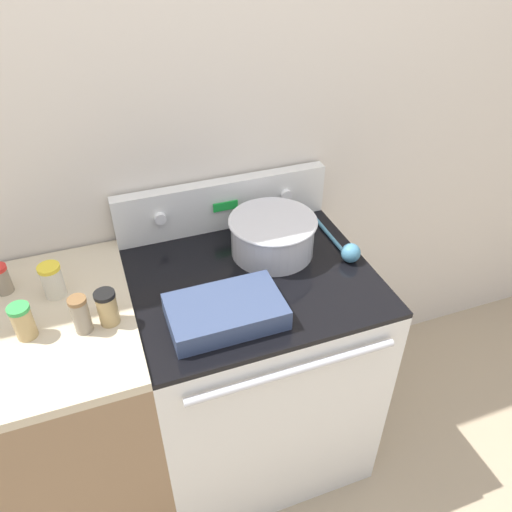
{
  "coord_description": "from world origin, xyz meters",
  "views": [
    {
      "loc": [
        -0.42,
        -0.85,
        1.92
      ],
      "look_at": [
        0.02,
        0.35,
        0.96
      ],
      "focal_mm": 35.0,
      "sensor_mm": 36.0,
      "label": 1
    }
  ],
  "objects_px": {
    "mixing_bowl": "(273,234)",
    "spice_jar_black_cap": "(107,308)",
    "casserole_dish": "(226,310)",
    "spice_jar_green_cap": "(23,321)",
    "spice_jar_red_cap": "(1,279)",
    "spice_jar_yellow_cap": "(52,280)",
    "ladle": "(347,250)",
    "spice_jar_brown_cap": "(81,315)"
  },
  "relations": [
    {
      "from": "spice_jar_black_cap",
      "to": "spice_jar_red_cap",
      "type": "relative_size",
      "value": 1.14
    },
    {
      "from": "casserole_dish",
      "to": "spice_jar_green_cap",
      "type": "xyz_separation_m",
      "value": [
        -0.54,
        0.12,
        0.03
      ]
    },
    {
      "from": "casserole_dish",
      "to": "ladle",
      "type": "height_order",
      "value": "same"
    },
    {
      "from": "ladle",
      "to": "spice_jar_yellow_cap",
      "type": "distance_m",
      "value": 0.94
    },
    {
      "from": "mixing_bowl",
      "to": "ladle",
      "type": "height_order",
      "value": "mixing_bowl"
    },
    {
      "from": "spice_jar_yellow_cap",
      "to": "spice_jar_green_cap",
      "type": "relative_size",
      "value": 1.02
    },
    {
      "from": "spice_jar_black_cap",
      "to": "spice_jar_brown_cap",
      "type": "height_order",
      "value": "spice_jar_brown_cap"
    },
    {
      "from": "spice_jar_red_cap",
      "to": "casserole_dish",
      "type": "bearing_deg",
      "value": -29.39
    },
    {
      "from": "ladle",
      "to": "spice_jar_yellow_cap",
      "type": "xyz_separation_m",
      "value": [
        -0.93,
        0.12,
        0.04
      ]
    },
    {
      "from": "spice_jar_black_cap",
      "to": "spice_jar_red_cap",
      "type": "bearing_deg",
      "value": 139.44
    },
    {
      "from": "casserole_dish",
      "to": "spice_jar_yellow_cap",
      "type": "relative_size",
      "value": 3.02
    },
    {
      "from": "spice_jar_black_cap",
      "to": "spice_jar_red_cap",
      "type": "height_order",
      "value": "spice_jar_black_cap"
    },
    {
      "from": "mixing_bowl",
      "to": "spice_jar_green_cap",
      "type": "bearing_deg",
      "value": -169.36
    },
    {
      "from": "mixing_bowl",
      "to": "spice_jar_red_cap",
      "type": "relative_size",
      "value": 3.12
    },
    {
      "from": "mixing_bowl",
      "to": "spice_jar_black_cap",
      "type": "xyz_separation_m",
      "value": [
        -0.56,
        -0.17,
        -0.01
      ]
    },
    {
      "from": "spice_jar_brown_cap",
      "to": "mixing_bowl",
      "type": "bearing_deg",
      "value": 15.73
    },
    {
      "from": "ladle",
      "to": "spice_jar_red_cap",
      "type": "distance_m",
      "value": 1.09
    },
    {
      "from": "ladle",
      "to": "spice_jar_red_cap",
      "type": "xyz_separation_m",
      "value": [
        -1.07,
        0.19,
        0.03
      ]
    },
    {
      "from": "mixing_bowl",
      "to": "spice_jar_green_cap",
      "type": "distance_m",
      "value": 0.8
    },
    {
      "from": "mixing_bowl",
      "to": "spice_jar_yellow_cap",
      "type": "height_order",
      "value": "mixing_bowl"
    },
    {
      "from": "ladle",
      "to": "mixing_bowl",
      "type": "bearing_deg",
      "value": 153.02
    },
    {
      "from": "casserole_dish",
      "to": "spice_jar_green_cap",
      "type": "distance_m",
      "value": 0.55
    },
    {
      "from": "spice_jar_black_cap",
      "to": "spice_jar_green_cap",
      "type": "distance_m",
      "value": 0.22
    },
    {
      "from": "spice_jar_black_cap",
      "to": "spice_jar_green_cap",
      "type": "height_order",
      "value": "spice_jar_black_cap"
    },
    {
      "from": "spice_jar_brown_cap",
      "to": "spice_jar_black_cap",
      "type": "bearing_deg",
      "value": 6.69
    },
    {
      "from": "spice_jar_yellow_cap",
      "to": "spice_jar_green_cap",
      "type": "bearing_deg",
      "value": -118.07
    },
    {
      "from": "casserole_dish",
      "to": "ladle",
      "type": "distance_m",
      "value": 0.5
    },
    {
      "from": "mixing_bowl",
      "to": "spice_jar_black_cap",
      "type": "distance_m",
      "value": 0.59
    },
    {
      "from": "spice_jar_yellow_cap",
      "to": "spice_jar_red_cap",
      "type": "xyz_separation_m",
      "value": [
        -0.15,
        0.07,
        -0.01
      ]
    },
    {
      "from": "spice_jar_green_cap",
      "to": "spice_jar_red_cap",
      "type": "relative_size",
      "value": 1.12
    },
    {
      "from": "spice_jar_red_cap",
      "to": "spice_jar_green_cap",
      "type": "bearing_deg",
      "value": -73.72
    },
    {
      "from": "ladle",
      "to": "spice_jar_green_cap",
      "type": "relative_size",
      "value": 2.97
    },
    {
      "from": "ladle",
      "to": "spice_jar_brown_cap",
      "type": "bearing_deg",
      "value": -175.73
    },
    {
      "from": "casserole_dish",
      "to": "spice_jar_black_cap",
      "type": "relative_size",
      "value": 3.05
    },
    {
      "from": "casserole_dish",
      "to": "spice_jar_green_cap",
      "type": "relative_size",
      "value": 3.09
    },
    {
      "from": "ladle",
      "to": "casserole_dish",
      "type": "bearing_deg",
      "value": -162.44
    },
    {
      "from": "spice_jar_yellow_cap",
      "to": "spice_jar_red_cap",
      "type": "bearing_deg",
      "value": 154.79
    },
    {
      "from": "mixing_bowl",
      "to": "spice_jar_brown_cap",
      "type": "height_order",
      "value": "mixing_bowl"
    },
    {
      "from": "spice_jar_black_cap",
      "to": "spice_jar_brown_cap",
      "type": "xyz_separation_m",
      "value": [
        -0.07,
        -0.01,
        0.0
      ]
    },
    {
      "from": "mixing_bowl",
      "to": "spice_jar_yellow_cap",
      "type": "distance_m",
      "value": 0.7
    },
    {
      "from": "casserole_dish",
      "to": "spice_jar_black_cap",
      "type": "xyz_separation_m",
      "value": [
        -0.32,
        0.09,
        0.03
      ]
    },
    {
      "from": "casserole_dish",
      "to": "spice_jar_green_cap",
      "type": "height_order",
      "value": "spice_jar_green_cap"
    }
  ]
}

